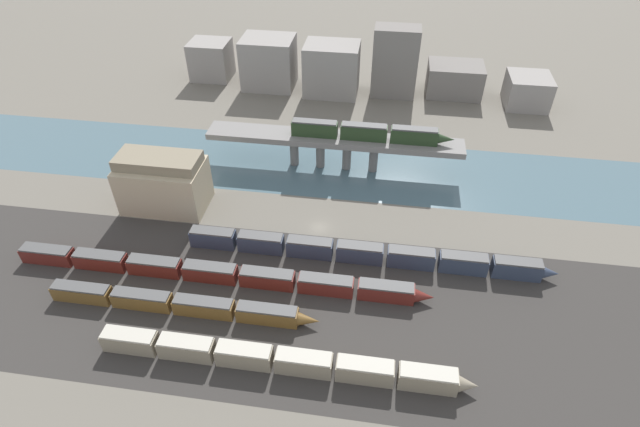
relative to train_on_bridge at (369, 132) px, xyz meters
The scene contains 16 objects.
ground_plane 28.73m from the train_on_bridge, 109.42° to the right, with size 400.00×400.00×0.00m, color #666056.
railbed_yard 50.97m from the train_on_bridge, 100.18° to the right, with size 280.00×42.00×0.01m, color #33302D.
river_water 14.27m from the train_on_bridge, behind, with size 320.00×27.92×0.01m, color #47606B.
bridge 9.49m from the train_on_bridge, behind, with size 65.78×7.48×9.25m.
train_on_bridge is the anchor object (origin of this frame).
train_yard_near 63.53m from the train_on_bridge, 99.15° to the right, with size 64.54×3.19×3.95m.
train_yard_mid 62.05m from the train_on_bridge, 120.85° to the right, with size 52.20×2.80×3.52m.
train_yard_far 52.28m from the train_on_bridge, 121.54° to the right, with size 85.35×3.06×3.59m.
train_yard_outer 35.35m from the train_on_bridge, 86.39° to the right, with size 76.92×3.00×4.16m.
warehouse_building 51.29m from the train_on_bridge, 154.67° to the right, with size 19.35×11.69×13.81m.
city_block_far_left 76.76m from the train_on_bridge, 139.12° to the left, with size 13.31×11.67×12.70m, color gray.
city_block_left 59.04m from the train_on_bridge, 128.17° to the left, with size 17.02×13.72×16.45m, color gray.
city_block_center 46.58m from the train_on_bridge, 108.80° to the left, with size 17.47×12.90×16.40m, color gray.
city_block_right 46.10m from the train_on_bridge, 83.52° to the left, with size 14.28×8.42×22.20m, color slate.
city_block_far_right 55.73m from the train_on_bridge, 63.05° to the left, with size 17.68×12.78×9.95m, color slate.
city_block_tall 65.32m from the train_on_bridge, 43.08° to the left, with size 13.04×13.22×9.58m, color gray.
Camera 1 is at (12.53, -85.16, 74.65)m, focal length 28.00 mm.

